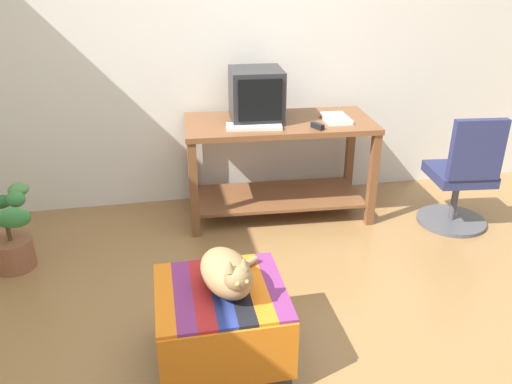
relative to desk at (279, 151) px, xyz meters
The scene contains 12 objects.
ground_plane 1.71m from the desk, 99.47° to the right, with size 14.00×14.00×0.00m, color olive.
back_wall 0.93m from the desk, 120.68° to the left, with size 8.00×0.10×2.60m, color silver.
desk is the anchor object (origin of this frame).
tv_monitor 0.47m from the desk, 161.44° to the left, with size 0.40×0.41×0.38m.
keyboard 0.36m from the desk, 148.42° to the right, with size 0.40×0.15×0.02m, color beige.
book 0.50m from the desk, ahead, with size 0.18×0.28×0.03m, color white.
ottoman_with_blanket 1.73m from the desk, 112.88° to the right, with size 0.63×0.60×0.42m.
cat 1.70m from the desk, 111.58° to the right, with size 0.35×0.44×0.26m.
potted_plant 1.99m from the desk, 166.79° to the right, with size 0.39×0.39×0.55m.
office_chair 1.38m from the desk, 20.55° to the right, with size 0.52×0.52×0.89m.
stapler 0.42m from the desk, 46.87° to the right, with size 0.04×0.11×0.04m, color black.
pen 0.46m from the desk, ahead, with size 0.01×0.01×0.14m, color black.
Camera 1 is at (-0.63, -2.06, 1.92)m, focal length 36.50 mm.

